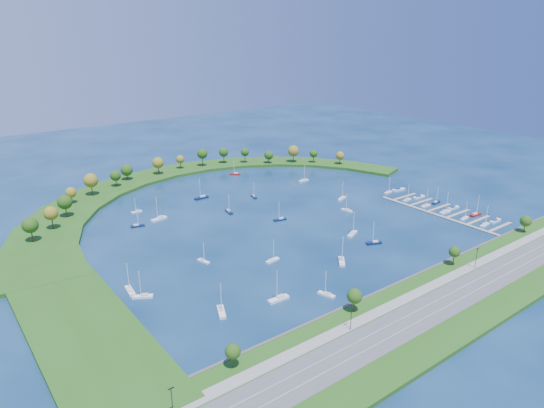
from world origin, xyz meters
TOP-DOWN VIEW (x-y plane):
  - ground at (0.00, 0.00)m, footprint 700.00×700.00m
  - south_shoreline at (0.03, -122.88)m, footprint 420.00×43.10m
  - breakwater at (-46.33, 48.72)m, footprint 286.74×247.64m
  - breakwater_trees at (-17.24, 87.77)m, footprint 240.86×88.27m
  - harbor_tower at (-15.44, 121.25)m, footprint 2.60×2.60m
  - dock_system at (85.30, -61.00)m, footprint 24.28×82.00m
  - moored_boat_0 at (-11.65, -71.92)m, footprint 8.05×8.71m
  - moored_boat_1 at (-18.40, 17.24)m, footprint 3.91×8.51m
  - moored_boat_2 at (-37.01, -51.12)m, footprint 7.69×3.08m
  - moored_boat_3 at (59.92, 39.57)m, footprint 8.34×2.66m
  - moored_boat_4 at (16.83, -66.55)m, footprint 8.44×5.26m
  - moored_boat_5 at (-62.74, 51.07)m, footprint 6.64×2.46m
  - moored_boat_6 at (53.76, -5.97)m, footprint 8.58×5.32m
  - moored_boat_7 at (-102.23, -38.13)m, footprint 3.50×9.10m
  - moored_boat_8 at (29.38, 84.17)m, footprint 7.50×7.31m
  - moored_boat_9 at (-56.43, -81.01)m, footprint 9.44×3.05m
  - moored_boat_10 at (-18.77, 50.04)m, footprint 9.59×2.94m
  - moored_boat_11 at (9.97, 31.51)m, footprint 4.23×7.71m
  - moored_boat_12 at (-38.39, -90.07)m, footprint 4.28×7.81m
  - moored_boat_13 at (-80.04, -75.09)m, footprint 6.04×9.37m
  - moored_boat_14 at (-99.75, -45.72)m, footprint 8.29×6.10m
  - moored_boat_15 at (16.51, -51.64)m, footprint 9.29×5.95m
  - moored_boat_16 at (-1.62, -11.44)m, footprint 8.00×3.72m
  - moored_boat_17 at (-63.69, -32.00)m, footprint 3.66×7.10m
  - moored_boat_18 at (40.44, -23.78)m, footprint 3.11×7.57m
  - moored_boat_19 at (-57.13, 31.56)m, footprint 10.07×4.34m
  - moored_boat_20 at (-71.37, 28.96)m, footprint 7.95×4.08m
  - docked_boat_0 at (85.52, -87.32)m, footprint 8.16×3.16m
  - docked_boat_1 at (95.97, -87.65)m, footprint 9.08×2.95m
  - docked_boat_2 at (85.54, -74.67)m, footprint 7.46×2.98m
  - docked_boat_3 at (96.01, -75.25)m, footprint 8.72×2.88m
  - docked_boat_4 at (85.51, -61.66)m, footprint 8.84×2.54m
  - docked_boat_5 at (95.97, -60.30)m, footprint 8.82×2.91m
  - docked_boat_6 at (85.53, -47.68)m, footprint 7.61×2.18m
  - docked_boat_7 at (96.03, -47.81)m, footprint 7.71×3.18m
  - docked_boat_8 at (85.54, -33.36)m, footprint 7.39×2.56m
  - docked_boat_9 at (95.96, -34.70)m, footprint 9.53×3.01m
  - docked_boat_10 at (87.94, -15.71)m, footprint 7.47×2.85m
  - docked_boat_11 at (97.85, -16.26)m, footprint 10.28×4.10m

SIDE VIEW (x-z plane):
  - ground at x=0.00m, z-range 0.00..0.00m
  - dock_system at x=85.30m, z-range -0.45..1.15m
  - docked_boat_5 at x=95.97m, z-range -0.24..1.54m
  - docked_boat_1 at x=95.97m, z-range -0.24..1.59m
  - docked_boat_9 at x=95.96m, z-range -0.26..1.67m
  - docked_boat_11 at x=97.85m, z-range -0.27..1.77m
  - moored_boat_5 at x=-62.74m, z-range -3.92..5.62m
  - moored_boat_17 at x=-63.69m, z-range -4.17..5.88m
  - docked_boat_2 at x=85.54m, z-range -4.46..6.20m
  - docked_boat_8 at x=85.54m, z-range -4.47..6.21m
  - docked_boat_10 at x=87.94m, z-range -4.49..6.23m
  - moored_boat_18 at x=40.44m, z-range -4.53..6.27m
  - moored_boat_11 at x=9.97m, z-range -4.59..6.34m
  - moored_boat_2 at x=-37.01m, z-range -4.62..6.37m
  - docked_boat_7 at x=96.03m, z-range -4.62..6.38m
  - moored_boat_12 at x=-38.39m, z-range -4.65..6.41m
  - docked_boat_6 at x=85.53m, z-range -4.70..6.47m
  - moored_boat_20 at x=-71.37m, z-range -4.74..6.52m
  - moored_boat_16 at x=-1.62m, z-range -4.79..6.56m
  - docked_boat_0 at x=85.52m, z-range -4.95..6.74m
  - moored_boat_8 at x=29.38m, z-range -5.11..6.92m
  - moored_boat_4 at x=16.83m, z-range -5.11..6.93m
  - moored_boat_1 at x=-18.40m, z-range -5.13..6.95m
  - moored_boat_14 at x=-99.75m, z-range -5.14..6.96m
  - moored_boat_3 at x=59.92m, z-range -5.15..6.97m
  - moored_boat_6 at x=53.76m, z-range -5.20..7.03m
  - docked_boat_3 at x=96.01m, z-range -5.40..7.25m
  - docked_boat_4 at x=85.51m, z-range -5.54..7.41m
  - moored_boat_7 at x=-102.23m, z-range -5.59..7.46m
  - moored_boat_15 at x=16.51m, z-range -5.69..7.59m
  - moored_boat_13 at x=-80.04m, z-range -5.75..7.65m
  - moored_boat_0 at x=-11.65m, z-range -5.86..7.78m
  - moored_boat_9 at x=-56.43m, z-range -5.90..7.81m
  - moored_boat_10 at x=-18.77m, z-range -6.03..7.96m
  - moored_boat_19 at x=-57.13m, z-range -6.19..8.15m
  - breakwater at x=-46.33m, z-range -0.01..1.99m
  - south_shoreline at x=0.03m, z-range -4.80..6.80m
  - harbor_tower at x=-15.44m, z-range 2.05..6.72m
  - breakwater_trees at x=-17.24m, z-range 3.21..17.99m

